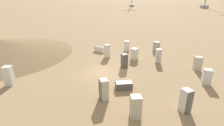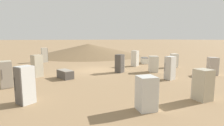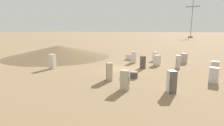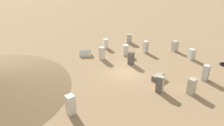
% 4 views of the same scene
% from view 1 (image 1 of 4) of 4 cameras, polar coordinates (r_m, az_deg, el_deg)
% --- Properties ---
extents(ground_plane, '(1000.00, 1000.00, 0.00)m').
position_cam_1_polar(ground_plane, '(18.68, -2.37, -3.06)').
color(ground_plane, '#937551').
extents(dirt_mound, '(18.95, 18.95, 2.05)m').
position_cam_1_polar(dirt_mound, '(28.51, -32.40, 4.49)').
color(dirt_mound, brown).
rests_on(dirt_mound, ground_plane).
extents(discarded_fridge_0, '(0.81, 0.76, 1.64)m').
position_cam_1_polar(discarded_fridge_0, '(12.04, 7.72, -14.02)').
color(discarded_fridge_0, '#B2A88E').
rests_on(discarded_fridge_0, ground_plane).
extents(discarded_fridge_1, '(1.79, 1.47, 0.71)m').
position_cam_1_polar(discarded_fridge_1, '(25.44, -3.92, 4.56)').
color(discarded_fridge_1, silver).
rests_on(discarded_fridge_1, ground_plane).
extents(discarded_fridge_2, '(0.75, 0.78, 1.83)m').
position_cam_1_polar(discarded_fridge_2, '(18.38, -30.62, -3.57)').
color(discarded_fridge_2, beige).
rests_on(discarded_fridge_2, ground_plane).
extents(discarded_fridge_3, '(0.85, 0.90, 1.60)m').
position_cam_1_polar(discarded_fridge_3, '(19.67, 4.03, 0.74)').
color(discarded_fridge_3, '#4C4742').
rests_on(discarded_fridge_3, ground_plane).
extents(discarded_fridge_4, '(0.86, 0.89, 1.44)m').
position_cam_1_polar(discarded_fridge_4, '(18.32, 28.53, -3.90)').
color(discarded_fridge_4, silver).
rests_on(discarded_fridge_4, ground_plane).
extents(discarded_fridge_5, '(0.79, 0.76, 1.53)m').
position_cam_1_polar(discarded_fridge_5, '(21.13, 26.20, -0.14)').
color(discarded_fridge_5, '#B2A88E').
rests_on(discarded_fridge_5, ground_plane).
extents(discarded_fridge_6, '(0.80, 0.81, 1.42)m').
position_cam_1_polar(discarded_fridge_6, '(25.84, 4.87, 5.63)').
color(discarded_fridge_6, silver).
rests_on(discarded_fridge_6, ground_plane).
extents(discarded_fridge_7, '(1.02, 1.04, 1.44)m').
position_cam_1_polar(discarded_fridge_7, '(22.34, 7.34, 2.98)').
color(discarded_fridge_7, beige).
rests_on(discarded_fridge_7, ground_plane).
extents(discarded_fridge_8, '(0.85, 0.89, 1.75)m').
position_cam_1_polar(discarded_fridge_8, '(13.45, 22.96, -11.27)').
color(discarded_fridge_8, silver).
rests_on(discarded_fridge_8, ground_plane).
extents(discarded_fridge_9, '(0.64, 0.70, 1.70)m').
position_cam_1_polar(discarded_fridge_9, '(21.74, 14.93, 2.24)').
color(discarded_fridge_9, white).
rests_on(discarded_fridge_9, ground_plane).
extents(discarded_fridge_10, '(1.58, 1.03, 0.63)m').
position_cam_1_polar(discarded_fridge_10, '(15.48, 3.88, -7.32)').
color(discarded_fridge_10, '#4C4742').
rests_on(discarded_fridge_10, ground_plane).
extents(discarded_fridge_11, '(0.85, 0.88, 1.73)m').
position_cam_1_polar(discarded_fridge_11, '(13.74, -2.71, -8.69)').
color(discarded_fridge_11, '#B2A88E').
rests_on(discarded_fridge_11, ground_plane).
extents(discarded_fridge_12, '(0.83, 0.81, 1.70)m').
position_cam_1_polar(discarded_fridge_12, '(22.90, -1.59, 3.96)').
color(discarded_fridge_12, beige).
rests_on(discarded_fridge_12, ground_plane).
extents(discarded_fridge_13, '(1.04, 1.02, 1.45)m').
position_cam_1_polar(discarded_fridge_13, '(26.01, 14.32, 5.17)').
color(discarded_fridge_13, '#A89E93').
rests_on(discarded_fridge_13, ground_plane).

